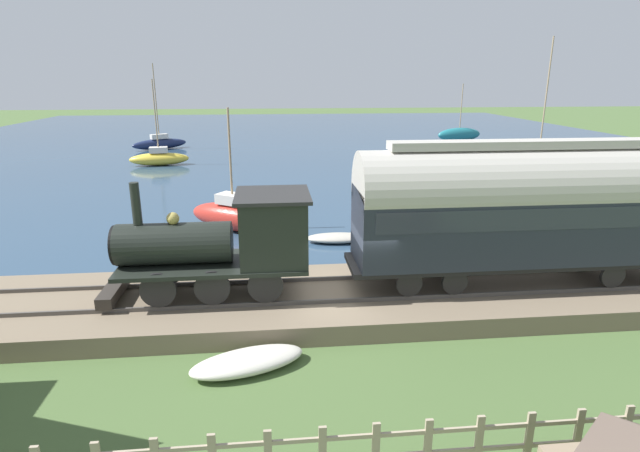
# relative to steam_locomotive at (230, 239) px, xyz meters

# --- Properties ---
(ground_plane) EXTENTS (200.00, 200.00, 0.00)m
(ground_plane) POSITION_rel_steam_locomotive_xyz_m (-0.10, -3.41, -2.34)
(ground_plane) COLOR #476033
(harbor_water) EXTENTS (80.00, 80.00, 0.01)m
(harbor_water) POSITION_rel_steam_locomotive_xyz_m (42.56, -3.41, -2.34)
(harbor_water) COLOR #2D4760
(harbor_water) RESTS_ON ground
(rail_embankment) EXTENTS (4.51, 56.00, 0.70)m
(rail_embankment) POSITION_rel_steam_locomotive_xyz_m (-0.00, -3.41, -2.05)
(rail_embankment) COLOR #756651
(rail_embankment) RESTS_ON ground
(steam_locomotive) EXTENTS (2.26, 5.94, 3.35)m
(steam_locomotive) POSITION_rel_steam_locomotive_xyz_m (0.00, 0.00, 0.00)
(steam_locomotive) COLOR black
(steam_locomotive) RESTS_ON rail_embankment
(passenger_coach) EXTENTS (2.23, 10.92, 4.37)m
(passenger_coach) POSITION_rel_steam_locomotive_xyz_m (-0.00, -8.94, 0.76)
(passenger_coach) COLOR black
(passenger_coach) RESTS_ON rail_embankment
(sailboat_yellow) EXTENTS (2.04, 4.74, 6.64)m
(sailboat_yellow) POSITION_rel_steam_locomotive_xyz_m (26.85, 7.59, -1.75)
(sailboat_yellow) COLOR gold
(sailboat_yellow) RESTS_ON harbor_water
(sailboat_red) EXTENTS (3.74, 4.63, 5.54)m
(sailboat_red) POSITION_rel_steam_locomotive_xyz_m (8.53, 0.55, -1.64)
(sailboat_red) COLOR #B72D23
(sailboat_red) RESTS_ON harbor_water
(sailboat_navy) EXTENTS (3.74, 5.12, 8.00)m
(sailboat_navy) POSITION_rel_steam_locomotive_xyz_m (36.27, 9.44, -1.73)
(sailboat_navy) COLOR #192347
(sailboat_navy) RESTS_ON harbor_water
(sailboat_teal) EXTENTS (2.29, 5.31, 6.09)m
(sailboat_teal) POSITION_rel_steam_locomotive_xyz_m (39.28, -21.84, -1.58)
(sailboat_teal) COLOR #1E707A
(sailboat_teal) RESTS_ON harbor_water
(sailboat_gray) EXTENTS (1.41, 3.49, 9.29)m
(sailboat_gray) POSITION_rel_steam_locomotive_xyz_m (18.42, -19.46, -1.69)
(sailboat_gray) COLOR gray
(sailboat_gray) RESTS_ON harbor_water
(rowboat_near_shore) EXTENTS (1.19, 2.76, 0.37)m
(rowboat_near_shore) POSITION_rel_steam_locomotive_xyz_m (6.30, -4.01, -2.15)
(rowboat_near_shore) COLOR #B7B2A3
(rowboat_near_shore) RESTS_ON harbor_water
(rowboat_mid_harbor) EXTENTS (1.18, 2.16, 0.38)m
(rowboat_mid_harbor) POSITION_rel_steam_locomotive_xyz_m (6.28, -14.36, -2.15)
(rowboat_mid_harbor) COLOR #B7B2A3
(rowboat_mid_harbor) RESTS_ON harbor_water
(beached_dinghy) EXTENTS (1.88, 3.00, 0.44)m
(beached_dinghy) POSITION_rel_steam_locomotive_xyz_m (-3.12, -0.53, -2.12)
(beached_dinghy) COLOR beige
(beached_dinghy) RESTS_ON ground
(picket_fence) EXTENTS (0.06, 20.14, 1.02)m
(picket_fence) POSITION_rel_steam_locomotive_xyz_m (-6.62, -3.41, -1.82)
(picket_fence) COLOR gray
(picket_fence) RESTS_ON ground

